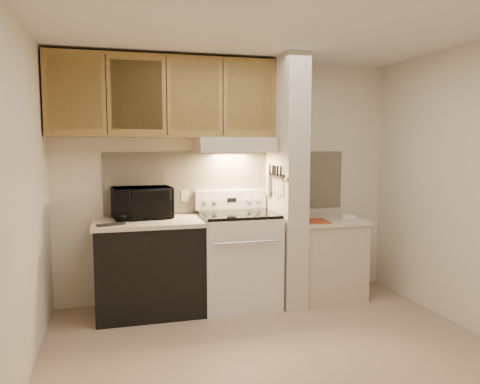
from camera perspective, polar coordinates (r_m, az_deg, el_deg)
name	(u,v)px	position (r m, az deg, el deg)	size (l,w,h in m)	color
floor	(276,353)	(3.89, 4.38, -19.01)	(3.60, 3.60, 0.00)	tan
ceiling	(278,25)	(3.63, 4.71, 19.63)	(3.60, 3.60, 0.00)	white
wall_back	(229,180)	(4.98, -1.30, 1.46)	(3.60, 0.02, 2.50)	silver
wall_left	(18,203)	(3.40, -25.40, -1.23)	(0.02, 3.00, 2.50)	silver
wall_right	(475,189)	(4.49, 26.73, 0.33)	(0.02, 3.00, 2.50)	silver
backsplash	(230,182)	(4.97, -1.27, 1.27)	(2.60, 0.02, 0.63)	beige
range_body	(238,260)	(4.78, -0.27, -8.35)	(0.76, 0.65, 0.92)	silver
oven_window	(246,264)	(4.47, 0.79, -8.82)	(0.50, 0.01, 0.30)	black
oven_handle	(248,242)	(4.39, 0.93, -6.16)	(0.02, 0.02, 0.65)	silver
cooktop	(238,214)	(4.68, -0.28, -2.71)	(0.74, 0.64, 0.03)	black
range_backguard	(231,199)	(4.94, -1.13, -0.91)	(0.76, 0.08, 0.20)	silver
range_display	(232,200)	(4.90, -1.01, -0.97)	(0.10, 0.01, 0.04)	black
range_knob_left_outer	(206,201)	(4.84, -4.22, -1.07)	(0.05, 0.05, 0.02)	silver
range_knob_left_inner	(215,200)	(4.86, -3.06, -1.04)	(0.05, 0.05, 0.02)	silver
range_knob_right_inner	(248,199)	(4.94, 1.02, -0.90)	(0.05, 0.05, 0.02)	silver
range_knob_right_outer	(257,199)	(4.97, 2.13, -0.87)	(0.05, 0.05, 0.02)	silver
dishwasher_front	(150,269)	(4.65, -10.97, -9.17)	(1.00, 0.63, 0.87)	black
left_countertop	(149,222)	(4.56, -11.08, -3.64)	(1.04, 0.67, 0.04)	beige
spoon_rest	(111,224)	(4.34, -15.43, -3.83)	(0.24, 0.08, 0.02)	black
teal_jar	(152,213)	(4.72, -10.65, -2.48)	(0.09, 0.09, 0.09)	#247162
outlet	(185,196)	(4.88, -6.71, -0.45)	(0.08, 0.01, 0.12)	beige
microwave	(142,203)	(4.67, -11.87, -1.27)	(0.55, 0.38, 0.31)	black
partition_pillar	(286,182)	(4.80, 5.63, 1.26)	(0.22, 0.70, 2.50)	beige
pillar_trim	(275,177)	(4.75, 4.33, 1.83)	(0.01, 0.70, 0.04)	olive
knife_strip	(276,175)	(4.70, 4.47, 2.03)	(0.02, 0.42, 0.04)	black
knife_blade_a	(281,187)	(4.57, 4.96, 0.65)	(0.01, 0.04, 0.16)	silver
knife_handle_a	(281,171)	(4.55, 5.01, 2.52)	(0.02, 0.02, 0.10)	black
knife_blade_b	(278,187)	(4.63, 4.65, 0.61)	(0.01, 0.04, 0.18)	silver
knife_handle_b	(278,171)	(4.63, 4.61, 2.59)	(0.02, 0.02, 0.10)	black
knife_blade_c	(275,187)	(4.71, 4.31, 0.57)	(0.01, 0.04, 0.20)	silver
knife_handle_c	(275,170)	(4.71, 4.30, 2.64)	(0.02, 0.02, 0.10)	black
knife_blade_d	(273,185)	(4.78, 4.01, 0.90)	(0.01, 0.04, 0.16)	silver
knife_handle_d	(273,170)	(4.77, 4.04, 2.69)	(0.02, 0.02, 0.10)	black
knife_blade_e	(270,185)	(4.86, 3.70, 0.86)	(0.01, 0.04, 0.18)	silver
knife_handle_e	(270,170)	(4.86, 3.66, 2.75)	(0.02, 0.02, 0.10)	black
oven_mitt	(268,185)	(4.92, 3.49, 0.91)	(0.03, 0.09, 0.23)	gray
right_cab_base	(326,260)	(5.12, 10.40, -8.12)	(0.70, 0.60, 0.81)	beige
right_countertop	(326,220)	(5.03, 10.50, -3.42)	(0.74, 0.64, 0.04)	beige
red_folder	(317,221)	(4.82, 9.34, -3.51)	(0.23, 0.31, 0.01)	#AC4125
white_box	(348,216)	(5.08, 13.00, -2.92)	(0.15, 0.10, 0.04)	white
range_hood	(235,145)	(4.75, -0.67, 5.77)	(0.78, 0.44, 0.15)	beige
hood_lip	(240,150)	(4.55, 0.00, 5.19)	(0.78, 0.04, 0.06)	beige
upper_cabinets	(165,97)	(4.69, -9.17, 11.32)	(2.18, 0.33, 0.77)	olive
cab_door_a	(75,93)	(4.52, -19.52, 11.27)	(0.46, 0.01, 0.63)	olive
cab_gap_a	(106,94)	(4.50, -15.99, 11.39)	(0.01, 0.01, 0.73)	black
cab_door_b	(137,95)	(4.51, -12.46, 11.47)	(0.46, 0.01, 0.63)	olive
cab_gap_b	(167,96)	(4.53, -8.95, 11.51)	(0.01, 0.01, 0.73)	black
cab_door_c	(195,97)	(4.57, -5.48, 11.51)	(0.46, 0.01, 0.63)	olive
cab_gap_c	(223,97)	(4.62, -2.08, 11.47)	(0.01, 0.01, 0.73)	black
cab_door_d	(250,98)	(4.70, 1.22, 11.39)	(0.46, 0.01, 0.63)	olive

